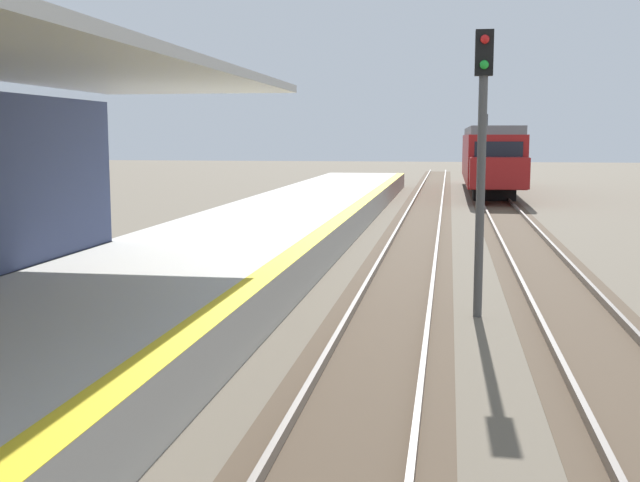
{
  "coord_description": "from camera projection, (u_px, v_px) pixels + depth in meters",
  "views": [
    {
      "loc": [
        2.93,
        2.91,
        3.32
      ],
      "look_at": [
        1.44,
        12.03,
        2.1
      ],
      "focal_mm": 44.47,
      "sensor_mm": 36.0,
      "label": 1
    }
  ],
  "objects": [
    {
      "name": "rail_signal_post",
      "position": [
        482.0,
        144.0,
        14.3
      ],
      "size": [
        0.32,
        0.34,
        5.2
      ],
      "color": "#4C4C4C",
      "rests_on": "ground"
    },
    {
      "name": "station_platform",
      "position": [
        137.0,
        300.0,
        14.05
      ],
      "size": [
        5.0,
        80.0,
        0.91
      ],
      "color": "#B7B5AD",
      "rests_on": "ground"
    },
    {
      "name": "track_pair_middle",
      "position": [
        560.0,
        292.0,
        16.77
      ],
      "size": [
        2.34,
        120.0,
        0.16
      ],
      "color": "#4C3D2D",
      "rests_on": "ground"
    },
    {
      "name": "track_pair_nearest_platform",
      "position": [
        399.0,
        287.0,
        17.31
      ],
      "size": [
        2.34,
        120.0,
        0.16
      ],
      "color": "#4C3D2D",
      "rests_on": "ground"
    },
    {
      "name": "approaching_train",
      "position": [
        490.0,
        156.0,
        47.13
      ],
      "size": [
        2.93,
        19.6,
        4.76
      ],
      "color": "maroon",
      "rests_on": "ground"
    }
  ]
}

